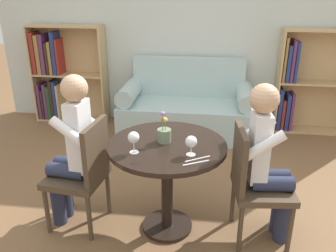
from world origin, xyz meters
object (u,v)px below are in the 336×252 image
object	(u,v)px
bookshelf_right	(306,84)
chair_left	(84,171)
wine_glass_left	(134,138)
person_right	(268,161)
person_left	(72,150)
bookshelf_left	(60,75)
chair_right	(254,181)
wine_glass_right	(191,142)
flower_vase	(164,133)
couch	(187,109)

from	to	relation	value
bookshelf_right	chair_left	xyz separation A→B (m)	(-2.14, -2.27, -0.13)
chair_left	wine_glass_left	xyz separation A→B (m)	(0.43, -0.13, 0.36)
chair_left	person_right	bearing A→B (deg)	98.43
person_left	person_right	world-z (taller)	person_left
chair_left	person_right	world-z (taller)	person_right
bookshelf_left	chair_right	xyz separation A→B (m)	(2.42, -2.24, -0.14)
bookshelf_left	wine_glass_right	distance (m)	3.09
person_right	flower_vase	distance (m)	0.77
wine_glass_right	chair_left	bearing A→B (deg)	171.74
chair_right	wine_glass_left	distance (m)	0.94
wine_glass_left	person_right	bearing A→B (deg)	9.91
person_right	wine_glass_right	size ratio (longest dim) A/B	8.67
chair_right	wine_glass_right	distance (m)	0.59
bookshelf_right	person_left	world-z (taller)	bookshelf_right
couch	wine_glass_left	xyz separation A→B (m)	(-0.21, -2.12, 0.54)
person_left	wine_glass_right	size ratio (longest dim) A/B	8.84
wine_glass_right	flower_vase	xyz separation A→B (m)	(-0.21, 0.19, -0.03)
couch	bookshelf_left	distance (m)	1.82
couch	person_left	bearing A→B (deg)	-110.34
bookshelf_right	wine_glass_left	size ratio (longest dim) A/B	8.37
couch	bookshelf_right	world-z (taller)	bookshelf_right
chair_right	flower_vase	bearing A→B (deg)	79.65
bookshelf_right	wine_glass_right	xyz separation A→B (m)	(-1.31, -2.39, 0.22)
bookshelf_right	wine_glass_left	bearing A→B (deg)	-125.33
couch	bookshelf_left	size ratio (longest dim) A/B	1.28
person_left	bookshelf_left	bearing A→B (deg)	-147.89
chair_right	wine_glass_left	size ratio (longest dim) A/B	5.76
chair_left	flower_vase	distance (m)	0.70
bookshelf_right	chair_right	xyz separation A→B (m)	(-0.85, -2.25, -0.13)
chair_left	person_left	world-z (taller)	person_left
chair_left	flower_vase	bearing A→B (deg)	103.29
couch	person_right	size ratio (longest dim) A/B	1.36
person_left	wine_glass_left	xyz separation A→B (m)	(0.52, -0.15, 0.20)
bookshelf_right	person_right	bearing A→B (deg)	-108.80
bookshelf_right	chair_left	size ratio (longest dim) A/B	1.45
flower_vase	chair_right	bearing A→B (deg)	-4.37
person_right	wine_glass_left	distance (m)	0.98
person_right	wine_glass_right	xyz separation A→B (m)	(-0.55, -0.15, 0.19)
chair_left	wine_glass_right	world-z (taller)	chair_left
bookshelf_left	bookshelf_right	xyz separation A→B (m)	(3.27, 0.01, -0.01)
couch	chair_left	size ratio (longest dim) A/B	1.85
couch	bookshelf_right	distance (m)	1.55
bookshelf_right	couch	bearing A→B (deg)	-169.52
bookshelf_left	chair_right	world-z (taller)	bookshelf_left
bookshelf_right	chair_left	world-z (taller)	bookshelf_right
bookshelf_right	wine_glass_right	distance (m)	2.73
chair_right	wine_glass_left	bearing A→B (deg)	93.92
couch	flower_vase	xyz separation A→B (m)	(-0.03, -1.93, 0.50)
couch	chair_left	world-z (taller)	couch
bookshelf_right	person_right	world-z (taller)	bookshelf_right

